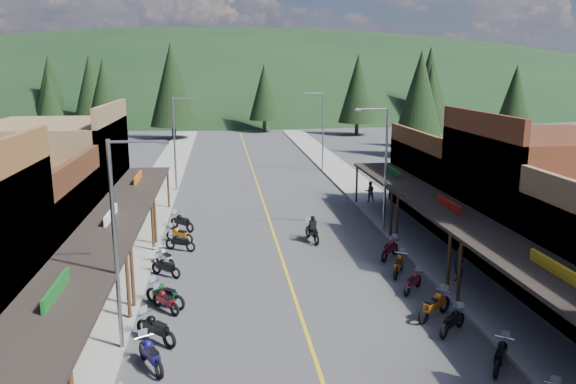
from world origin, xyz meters
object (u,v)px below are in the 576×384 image
object	(u,v)px
pine_2	(172,84)
bike_east_4	(501,354)
bike_west_10	(180,242)
pedestrian_east_b	(370,191)
bike_west_5	(156,327)
bike_east_7	(413,281)
bike_west_7	(165,293)
shop_west_2	(5,234)
bike_west_11	(180,234)
pine_9	(430,99)
bike_east_6	(435,304)
streetlight_3	(322,128)
pine_4	(358,88)
shop_east_3	(463,181)
pine_7	(50,86)
shop_east_2	(539,198)
bike_west_12	(182,221)
pine_5	(429,81)
shop_west_3	(57,176)
streetlight_2	(384,164)
pine_3	(264,92)
pine_1	(91,87)
pine_11	(420,96)
bike_west_4	(151,353)
streetlight_0	(119,237)
streetlight_1	(176,140)
pedestrian_east_a	(459,265)
bike_east_9	(390,248)
bike_west_6	(165,300)
rider_on_bike	(312,231)
bike_west_9	(165,257)
pine_10	(105,96)
bike_east_5	(453,320)
pine_8	(51,108)
bike_west_8	(166,266)
pine_6	(515,91)

from	to	relation	value
pine_2	bike_east_4	world-z (taller)	pine_2
bike_west_10	pedestrian_east_b	xyz separation A→B (m)	(13.95, 10.03, 0.41)
bike_west_5	bike_east_7	xyz separation A→B (m)	(11.56, 3.68, -0.10)
bike_west_7	bike_east_4	xyz separation A→B (m)	(12.22, -6.83, -0.05)
shop_west_2	bike_west_11	size ratio (longest dim) A/B	5.70
pine_9	bike_east_6	world-z (taller)	pine_9
pine_9	bike_west_11	size ratio (longest dim) A/B	5.65
streetlight_3	pine_4	size ratio (longest dim) A/B	0.64
shop_east_3	pine_9	bearing A→B (deg)	73.09
pine_7	shop_east_2	bearing A→B (deg)	-58.36
bike_west_12	pine_5	bearing A→B (deg)	14.25
shop_west_3	pine_7	xyz separation A→B (m)	(-18.22, 64.70, 3.72)
streetlight_2	pine_9	distance (m)	40.78
pine_3	pine_9	bearing A→B (deg)	-46.40
pine_1	bike_west_5	size ratio (longest dim) A/B	5.68
shop_west_2	bike_west_5	xyz separation A→B (m)	(7.85, -7.18, -1.90)
pine_11	bike_east_6	size ratio (longest dim) A/B	5.53
bike_west_4	bike_west_7	distance (m)	5.35
pine_5	bike_west_4	bearing A→B (deg)	-116.64
bike_east_7	bike_west_11	bearing A→B (deg)	-176.55
streetlight_0	streetlight_3	xyz separation A→B (m)	(13.90, 36.00, 0.00)
shop_east_3	pine_1	distance (m)	69.95
streetlight_1	pedestrian_east_a	bearing A→B (deg)	-56.99
bike_east_9	pedestrian_east_a	world-z (taller)	pedestrian_east_a
bike_east_4	bike_east_7	world-z (taller)	bike_east_4
bike_west_6	rider_on_bike	bearing A→B (deg)	10.00
bike_east_6	pine_5	bearing A→B (deg)	123.08
shop_west_2	bike_west_9	bearing A→B (deg)	9.23
bike_west_12	bike_east_7	size ratio (longest dim) A/B	1.17
pine_1	bike_west_12	xyz separation A→B (m)	(18.14, -60.12, -6.62)
pine_4	rider_on_bike	xyz separation A→B (m)	(-15.81, -53.47, -6.56)
pine_10	bike_east_7	world-z (taller)	pine_10
pine_3	bike_east_5	size ratio (longest dim) A/B	5.71
pine_2	pine_8	bearing A→B (deg)	-123.69
pine_1	pine_4	xyz separation A→B (m)	(42.00, -10.00, 0.00)
streetlight_2	bike_west_12	xyz separation A→B (m)	(-12.81, 1.88, -3.84)
pine_7	bike_east_7	xyz separation A→B (m)	(37.66, -77.80, -6.71)
pine_2	pine_7	size ratio (longest dim) A/B	1.12
bike_east_5	pine_7	bearing A→B (deg)	164.19
pine_10	bike_west_8	size ratio (longest dim) A/B	6.23
rider_on_bike	streetlight_1	bearing A→B (deg)	110.63
pine_5	pine_9	world-z (taller)	pine_5
streetlight_3	streetlight_0	bearing A→B (deg)	-111.12
pine_9	bike_west_6	world-z (taller)	pine_9
streetlight_2	bike_east_6	world-z (taller)	streetlight_2
pine_2	bike_west_6	bearing A→B (deg)	-86.03
streetlight_1	pine_6	distance (m)	67.62
bike_west_10	streetlight_2	bearing A→B (deg)	-51.52
streetlight_3	pine_3	size ratio (longest dim) A/B	0.73
pine_1	pine_8	distance (m)	30.09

